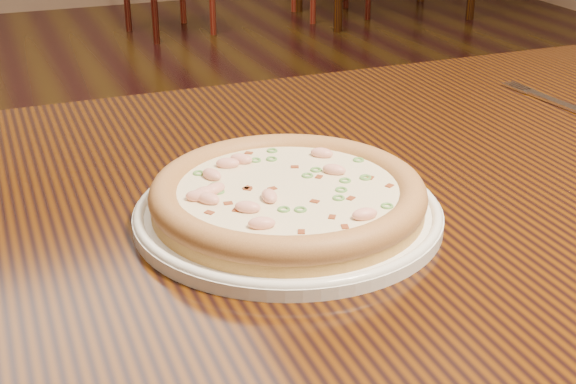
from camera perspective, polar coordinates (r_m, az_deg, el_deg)
name	(u,v)px	position (r m, az deg, el deg)	size (l,w,h in m)	color
hero_table	(370,262)	(0.91, 5.88, -4.98)	(1.20, 0.80, 0.75)	black
plate	(288,212)	(0.78, 0.00, -1.43)	(0.30, 0.30, 0.02)	white
pizza	(288,195)	(0.77, -0.03, -0.20)	(0.27, 0.27, 0.03)	tan
fork	(552,100)	(1.17, 18.29, 6.20)	(0.03, 0.18, 0.00)	silver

